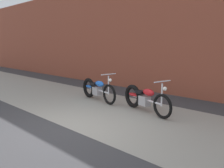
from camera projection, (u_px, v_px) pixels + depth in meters
The scene contains 5 objects.
ground_plane at pixel (69, 129), 5.37m from camera, with size 80.00×80.00×0.00m, color #38383A.
sidewalk_slab at pixel (118, 113), 6.64m from camera, with size 36.00×3.50×0.01m, color gray.
brick_building_wall at pixel (178, 32), 8.70m from camera, with size 36.00×0.50×4.84m, color brown.
motorcycle_blue at pixel (96, 89), 8.10m from camera, with size 1.99×0.68×1.03m.
motorcycle_red at pixel (143, 98), 6.73m from camera, with size 1.97×0.76×1.03m.
Camera 1 is at (4.21, -3.05, 1.99)m, focal length 36.41 mm.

